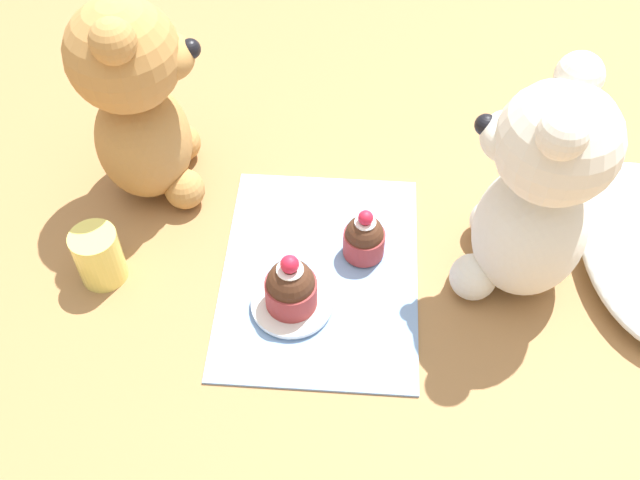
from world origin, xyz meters
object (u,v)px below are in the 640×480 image
teddy_bear_cream (537,194)px  cupcake_near_tan_bear (291,287)px  teddy_bear_tan (138,100)px  juice_glass (99,256)px  cupcake_near_cream_bear (364,237)px  saucer_plate (292,303)px

teddy_bear_cream → cupcake_near_tan_bear: size_ratio=3.52×
teddy_bear_tan → juice_glass: bearing=155.5°
juice_glass → cupcake_near_tan_bear: bearing=81.8°
teddy_bear_tan → cupcake_near_tan_bear: 0.26m
cupcake_near_cream_bear → saucer_plate: cupcake_near_cream_bear is taller
saucer_plate → juice_glass: 0.20m
teddy_bear_cream → cupcake_near_cream_bear: teddy_bear_cream is taller
teddy_bear_cream → teddy_bear_tan: size_ratio=1.02×
cupcake_near_tan_bear → juice_glass: bearing=-98.2°
teddy_bear_tan → cupcake_near_tan_bear: teddy_bear_tan is taller
teddy_bear_tan → cupcake_near_tan_bear: bearing=-147.1°
saucer_plate → cupcake_near_tan_bear: bearing=-90.0°
teddy_bear_cream → teddy_bear_tan: teddy_bear_cream is taller
saucer_plate → cupcake_near_tan_bear: size_ratio=1.15×
teddy_bear_tan → juice_glass: 0.17m
teddy_bear_tan → saucer_plate: bearing=-147.1°
cupcake_near_cream_bear → cupcake_near_tan_bear: size_ratio=0.88×
cupcake_near_cream_bear → juice_glass: cupcake_near_cream_bear is taller
saucer_plate → juice_glass: (-0.03, -0.20, 0.02)m
teddy_bear_tan → cupcake_near_cream_bear: teddy_bear_tan is taller
teddy_bear_tan → cupcake_near_cream_bear: (0.09, 0.24, -0.09)m
cupcake_near_tan_bear → juice_glass: (-0.03, -0.20, -0.01)m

